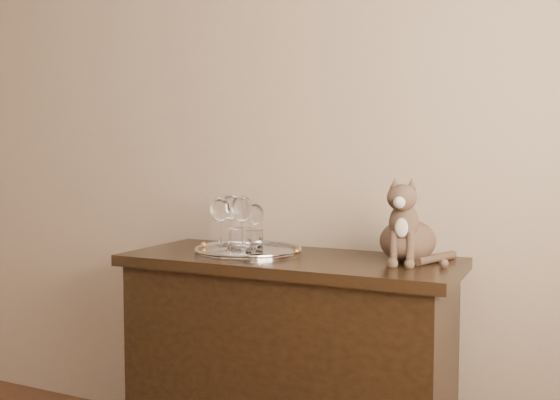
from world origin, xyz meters
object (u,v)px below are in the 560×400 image
(sideboard, at_px, (289,372))
(tumbler_a, at_px, (252,242))
(wine_glass_d, at_px, (242,223))
(cat, at_px, (408,219))
(wine_glass_b, at_px, (255,226))
(tumbler_b, at_px, (241,241))
(wine_glass_a, at_px, (231,221))
(wine_glass_c, at_px, (220,223))
(tray, at_px, (248,251))

(sideboard, bearing_deg, tumbler_a, -149.95)
(wine_glass_d, distance_m, cat, 0.61)
(tumbler_a, bearing_deg, sideboard, 30.05)
(wine_glass_b, distance_m, tumbler_b, 0.16)
(sideboard, distance_m, wine_glass_a, 0.61)
(wine_glass_b, height_order, tumbler_a, wine_glass_b)
(wine_glass_a, distance_m, tumbler_b, 0.19)
(cat, bearing_deg, tumbler_a, -169.04)
(wine_glass_b, xyz_separation_m, tumbler_a, (0.07, -0.16, -0.04))
(wine_glass_d, height_order, tumbler_a, wine_glass_d)
(cat, bearing_deg, wine_glass_d, -177.22)
(sideboard, relative_size, tumbler_b, 12.91)
(wine_glass_c, xyz_separation_m, tumbler_a, (0.18, -0.07, -0.05))
(cat, bearing_deg, wine_glass_b, 174.50)
(sideboard, xyz_separation_m, tumbler_b, (-0.16, -0.07, 0.48))
(tray, relative_size, wine_glass_b, 2.37)
(wine_glass_c, distance_m, tumbler_b, 0.16)
(wine_glass_a, bearing_deg, wine_glass_c, -100.03)
(wine_glass_d, relative_size, tumbler_a, 2.32)
(tray, xyz_separation_m, wine_glass_b, (-0.01, 0.07, 0.09))
(wine_glass_b, xyz_separation_m, wine_glass_d, (-0.01, -0.09, 0.02))
(wine_glass_a, distance_m, wine_glass_c, 0.06)
(cat, bearing_deg, tray, -178.41)
(tumbler_a, bearing_deg, tray, 125.66)
(sideboard, height_order, wine_glass_c, wine_glass_c)
(wine_glass_c, height_order, tumbler_b, wine_glass_c)
(wine_glass_c, relative_size, tumbler_b, 2.12)
(wine_glass_c, relative_size, cat, 0.68)
(tray, bearing_deg, wine_glass_d, -144.07)
(wine_glass_b, bearing_deg, wine_glass_d, -97.33)
(wine_glass_a, relative_size, wine_glass_c, 1.03)
(wine_glass_d, bearing_deg, tray, 35.93)
(wine_glass_c, xyz_separation_m, tumbler_b, (0.13, -0.08, -0.05))
(tray, distance_m, tumbler_b, 0.10)
(wine_glass_b, relative_size, cat, 0.58)
(wine_glass_a, bearing_deg, tumbler_a, -39.99)
(wine_glass_c, relative_size, wine_glass_d, 0.96)
(wine_glass_b, relative_size, tumbler_b, 1.82)
(wine_glass_b, bearing_deg, tray, -83.45)
(tray, height_order, wine_glass_a, wine_glass_a)
(tray, bearing_deg, sideboard, -5.42)
(wine_glass_d, bearing_deg, tumbler_b, -64.05)
(wine_glass_a, height_order, wine_glass_d, wine_glass_d)
(tray, distance_m, wine_glass_d, 0.11)
(tray, relative_size, wine_glass_c, 2.03)
(sideboard, height_order, tumbler_a, tumbler_a)
(wine_glass_a, relative_size, cat, 0.70)
(tray, distance_m, cat, 0.61)
(tumbler_a, xyz_separation_m, cat, (0.53, 0.13, 0.09))
(wine_glass_a, bearing_deg, sideboard, -14.08)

